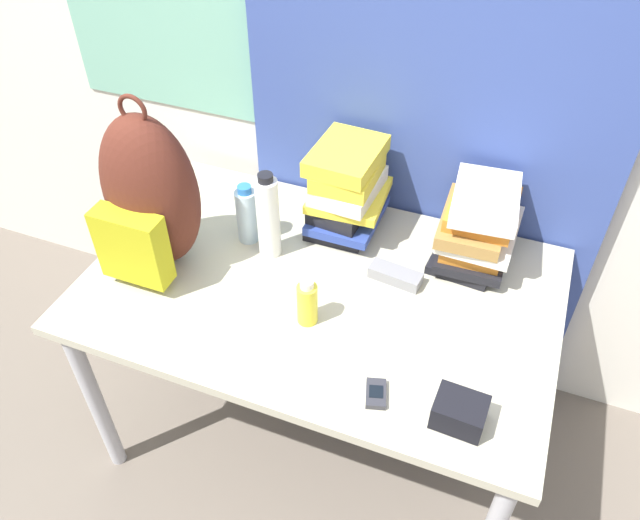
{
  "coord_description": "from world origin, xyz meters",
  "views": [
    {
      "loc": [
        0.45,
        -0.74,
        1.96
      ],
      "look_at": [
        0.0,
        0.42,
        0.82
      ],
      "focal_mm": 35.0,
      "sensor_mm": 36.0,
      "label": 1
    }
  ],
  "objects": [
    {
      "name": "desk",
      "position": [
        0.0,
        0.42,
        0.64
      ],
      "size": [
        1.32,
        0.84,
        0.72
      ],
      "color": "#B7B299",
      "rests_on": "ground_plane"
    },
    {
      "name": "curtain_blue",
      "position": [
        0.16,
        0.87,
        1.25
      ],
      "size": [
        1.12,
        0.04,
        2.5
      ],
      "color": "#384C93",
      "rests_on": "ground_plane"
    },
    {
      "name": "backpack",
      "position": [
        -0.47,
        0.36,
        0.95
      ],
      "size": [
        0.28,
        0.26,
        0.53
      ],
      "color": "#512319",
      "rests_on": "desk"
    },
    {
      "name": "camera_pouch",
      "position": [
        0.45,
        0.13,
        0.76
      ],
      "size": [
        0.12,
        0.1,
        0.07
      ],
      "color": "black",
      "rests_on": "desk"
    },
    {
      "name": "water_bottle",
      "position": [
        -0.28,
        0.54,
        0.81
      ],
      "size": [
        0.06,
        0.06,
        0.2
      ],
      "color": "silver",
      "rests_on": "desk"
    },
    {
      "name": "book_stack_center",
      "position": [
        0.37,
        0.7,
        0.84
      ],
      "size": [
        0.23,
        0.29,
        0.24
      ],
      "color": "black",
      "rests_on": "desk"
    },
    {
      "name": "wall_back",
      "position": [
        -0.0,
        0.93,
        1.25
      ],
      "size": [
        6.0,
        0.06,
        2.5
      ],
      "color": "silver",
      "rests_on": "ground_plane"
    },
    {
      "name": "sunglasses_case",
      "position": [
        0.19,
        0.52,
        0.74
      ],
      "size": [
        0.16,
        0.07,
        0.04
      ],
      "color": "gray",
      "rests_on": "desk"
    },
    {
      "name": "book_stack_left",
      "position": [
        -0.02,
        0.69,
        0.86
      ],
      "size": [
        0.23,
        0.26,
        0.29
      ],
      "color": "black",
      "rests_on": "desk"
    },
    {
      "name": "cell_phone",
      "position": [
        0.26,
        0.12,
        0.73
      ],
      "size": [
        0.07,
        0.09,
        0.02
      ],
      "color": "#2D2D33",
      "rests_on": "desk"
    },
    {
      "name": "sports_bottle",
      "position": [
        -0.19,
        0.5,
        0.85
      ],
      "size": [
        0.07,
        0.07,
        0.28
      ],
      "color": "white",
      "rests_on": "desk"
    },
    {
      "name": "sunscreen_bottle",
      "position": [
        0.02,
        0.29,
        0.79
      ],
      "size": [
        0.05,
        0.05,
        0.15
      ],
      "color": "yellow",
      "rests_on": "desk"
    }
  ]
}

